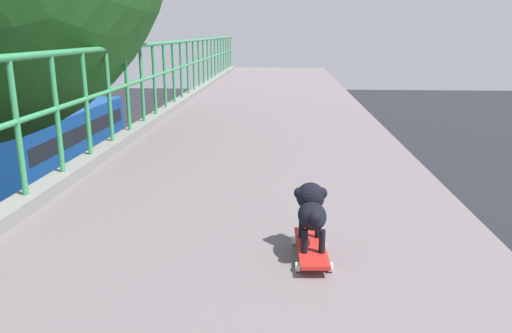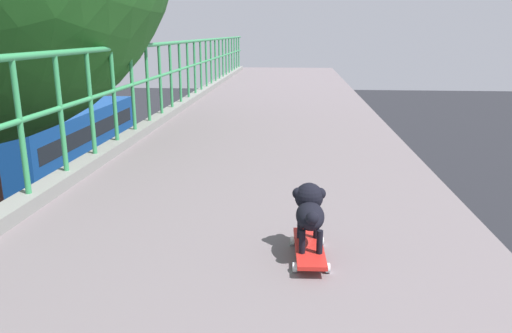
{
  "view_description": "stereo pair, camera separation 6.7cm",
  "coord_description": "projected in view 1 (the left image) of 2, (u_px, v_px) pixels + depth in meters",
  "views": [
    {
      "loc": [
        1.7,
        0.42,
        6.66
      ],
      "look_at": [
        1.5,
        3.69,
        5.76
      ],
      "focal_mm": 34.48,
      "sensor_mm": 36.0,
      "label": 1
    },
    {
      "loc": [
        1.76,
        0.43,
        6.66
      ],
      "look_at": [
        1.5,
        3.69,
        5.76
      ],
      "focal_mm": 34.48,
      "sensor_mm": 36.0,
      "label": 2
    }
  ],
  "objects": [
    {
      "name": "small_dog",
      "position": [
        311.0,
        208.0,
        2.89
      ],
      "size": [
        0.2,
        0.43,
        0.34
      ],
      "color": "black",
      "rests_on": "toy_skateboard"
    },
    {
      "name": "toy_skateboard",
      "position": [
        311.0,
        248.0,
        2.9
      ],
      "size": [
        0.23,
        0.56,
        0.08
      ],
      "color": "red",
      "rests_on": "overpass_deck"
    },
    {
      "name": "city_bus",
      "position": [
        60.0,
        140.0,
        23.02
      ],
      "size": [
        2.59,
        11.2,
        3.1
      ],
      "color": "navy",
      "rests_on": "ground"
    }
  ]
}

